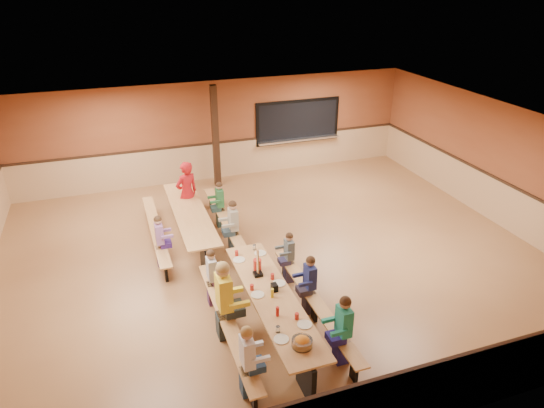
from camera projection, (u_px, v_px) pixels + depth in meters
name	position (u px, v px, depth m)	size (l,w,h in m)	color
ground	(272.00, 256.00, 11.00)	(12.00, 12.00, 0.00)	brown
room_envelope	(272.00, 230.00, 10.70)	(12.04, 10.04, 3.02)	brown
kitchen_pass_through	(298.00, 123.00, 15.34)	(2.78, 0.28, 1.38)	black
structural_post	(216.00, 137.00, 14.03)	(0.18, 0.18, 3.00)	black
cafeteria_table_main	(272.00, 306.00, 8.53)	(1.91, 3.70, 0.74)	#BD844B
cafeteria_table_second	(190.00, 219.00, 11.49)	(1.91, 3.70, 0.74)	#BD844B
seated_child_white_left	(248.00, 362.00, 7.17)	(0.39, 0.32, 1.24)	white
seated_adult_yellow	(224.00, 301.00, 8.30)	(0.51, 0.41, 1.49)	yellow
seated_child_grey_left	(212.00, 278.00, 9.20)	(0.35, 0.29, 1.18)	#B9B9B9
seated_child_teal_right	(343.00, 330.00, 7.79)	(0.40, 0.32, 1.26)	#219076
seated_child_navy_right	(310.00, 285.00, 8.96)	(0.36, 0.30, 1.20)	navy
seated_child_char_right	(289.00, 258.00, 9.89)	(0.33, 0.27, 1.12)	#566163
seated_child_purple_sec	(160.00, 241.00, 10.43)	(0.36, 0.29, 1.18)	#95629C
seated_child_green_sec	(220.00, 205.00, 12.06)	(0.35, 0.29, 1.18)	#2C6F3A
seated_child_tan_sec	(233.00, 227.00, 10.95)	(0.39, 0.32, 1.25)	#ACA48C
standing_woman	(187.00, 193.00, 12.10)	(0.61, 0.40, 1.67)	#B5141A
punch_pitcher	(257.00, 265.00, 9.13)	(0.16, 0.16, 0.22)	red
chip_bowl	(302.00, 342.00, 7.27)	(0.32, 0.32, 0.15)	orange
napkin_dispenser	(274.00, 287.00, 8.55)	(0.10, 0.14, 0.13)	black
condiment_mustard	(272.00, 293.00, 8.36)	(0.06, 0.06, 0.17)	yellow
condiment_ketchup	(277.00, 311.00, 7.91)	(0.06, 0.06, 0.17)	#B2140F
table_paddle	(258.00, 269.00, 8.94)	(0.16, 0.16, 0.56)	black
place_settings	(272.00, 293.00, 8.41)	(0.65, 3.30, 0.11)	beige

